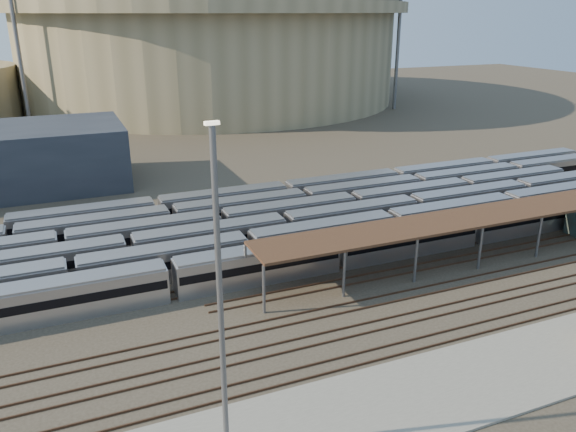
% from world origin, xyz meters
% --- Properties ---
extents(ground, '(420.00, 420.00, 0.00)m').
position_xyz_m(ground, '(0.00, 0.00, 0.00)').
color(ground, '#383026').
rests_on(ground, ground).
extents(apron, '(50.00, 9.00, 0.20)m').
position_xyz_m(apron, '(-5.00, -15.00, 0.10)').
color(apron, gray).
rests_on(apron, ground).
extents(subway_trains, '(125.36, 23.90, 3.60)m').
position_xyz_m(subway_trains, '(0.64, 18.50, 1.80)').
color(subway_trains, '#ABACB0').
rests_on(subway_trains, ground).
extents(inspection_shed, '(60.30, 6.00, 5.30)m').
position_xyz_m(inspection_shed, '(22.00, 4.00, 4.98)').
color(inspection_shed, slate).
rests_on(inspection_shed, ground).
extents(empty_tracks, '(170.00, 9.62, 0.18)m').
position_xyz_m(empty_tracks, '(0.00, -5.00, 0.09)').
color(empty_tracks, '#4C3323').
rests_on(empty_tracks, ground).
extents(stadium, '(124.00, 124.00, 32.50)m').
position_xyz_m(stadium, '(25.00, 140.00, 16.47)').
color(stadium, gray).
rests_on(stadium, ground).
extents(floodlight_0, '(4.00, 1.00, 38.40)m').
position_xyz_m(floodlight_0, '(-30.00, 110.00, 20.65)').
color(floodlight_0, slate).
rests_on(floodlight_0, ground).
extents(floodlight_2, '(4.00, 1.00, 38.40)m').
position_xyz_m(floodlight_2, '(70.00, 100.00, 20.65)').
color(floodlight_2, slate).
rests_on(floodlight_2, ground).
extents(floodlight_3, '(4.00, 1.00, 38.40)m').
position_xyz_m(floodlight_3, '(-10.00, 160.00, 20.65)').
color(floodlight_3, slate).
rests_on(floodlight_3, ground).
extents(yard_light_pole, '(0.81, 0.36, 21.66)m').
position_xyz_m(yard_light_pole, '(-16.60, -14.85, 11.11)').
color(yard_light_pole, slate).
rests_on(yard_light_pole, apron).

